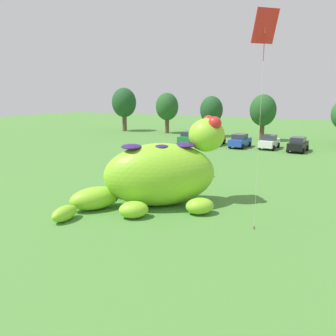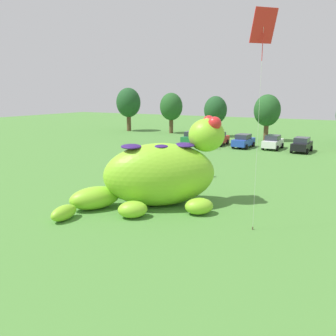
{
  "view_description": "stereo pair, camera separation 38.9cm",
  "coord_description": "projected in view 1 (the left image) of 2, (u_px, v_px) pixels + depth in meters",
  "views": [
    {
      "loc": [
        10.55,
        -18.58,
        6.68
      ],
      "look_at": [
        0.5,
        0.2,
        2.11
      ],
      "focal_mm": 37.27,
      "sensor_mm": 36.0,
      "label": 1
    },
    {
      "loc": [
        10.89,
        -18.39,
        6.68
      ],
      "look_at": [
        0.5,
        0.2,
        2.11
      ],
      "focal_mm": 37.27,
      "sensor_mm": 36.0,
      "label": 2
    }
  ],
  "objects": [
    {
      "name": "ground_plane",
      "position": [
        160.0,
        200.0,
        22.28
      ],
      "size": [
        160.0,
        160.0,
        0.0
      ],
      "primitive_type": "plane",
      "color": "#4C8438"
    },
    {
      "name": "giant_inflatable_creature",
      "position": [
        160.0,
        174.0,
        20.94
      ],
      "size": [
        8.16,
        9.47,
        5.36
      ],
      "color": "#8CD12D",
      "rests_on": "ground"
    },
    {
      "name": "car_green",
      "position": [
        189.0,
        138.0,
        46.84
      ],
      "size": [
        2.07,
        4.16,
        1.72
      ],
      "color": "#1E7238",
      "rests_on": "ground"
    },
    {
      "name": "car_red",
      "position": [
        215.0,
        138.0,
        45.97
      ],
      "size": [
        2.0,
        4.13,
        1.72
      ],
      "color": "red",
      "rests_on": "ground"
    },
    {
      "name": "car_blue",
      "position": [
        240.0,
        141.0,
        43.82
      ],
      "size": [
        2.11,
        4.19,
        1.72
      ],
      "color": "#2347B7",
      "rests_on": "ground"
    },
    {
      "name": "car_white",
      "position": [
        269.0,
        142.0,
        42.83
      ],
      "size": [
        2.03,
        4.15,
        1.72
      ],
      "color": "white",
      "rests_on": "ground"
    },
    {
      "name": "car_black",
      "position": [
        298.0,
        144.0,
        40.72
      ],
      "size": [
        2.1,
        4.18,
        1.72
      ],
      "color": "black",
      "rests_on": "ground"
    },
    {
      "name": "tree_far_left",
      "position": [
        124.0,
        103.0,
        62.38
      ],
      "size": [
        4.33,
        4.33,
        7.69
      ],
      "color": "brown",
      "rests_on": "ground"
    },
    {
      "name": "tree_left",
      "position": [
        167.0,
        107.0,
        59.01
      ],
      "size": [
        3.83,
        3.83,
        6.81
      ],
      "color": "brown",
      "rests_on": "ground"
    },
    {
      "name": "tree_mid_left",
      "position": [
        211.0,
        110.0,
        54.31
      ],
      "size": [
        3.55,
        3.55,
        6.3
      ],
      "color": "brown",
      "rests_on": "ground"
    },
    {
      "name": "tree_centre_left",
      "position": [
        263.0,
        111.0,
        49.47
      ],
      "size": [
        3.7,
        3.7,
        6.58
      ],
      "color": "brown",
      "rests_on": "ground"
    },
    {
      "name": "spectator_near_inflatable",
      "position": [
        210.0,
        142.0,
        42.6
      ],
      "size": [
        0.38,
        0.26,
        1.71
      ],
      "color": "#2D334C",
      "rests_on": "ground"
    },
    {
      "name": "spectator_mid_field",
      "position": [
        202.0,
        167.0,
        28.26
      ],
      "size": [
        0.38,
        0.26,
        1.71
      ],
      "color": "#726656",
      "rests_on": "ground"
    },
    {
      "name": "tethered_flying_kite",
      "position": [
        265.0,
        30.0,
        15.54
      ],
      "size": [
        1.13,
        1.13,
        10.34
      ],
      "color": "brown",
      "rests_on": "ground"
    }
  ]
}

